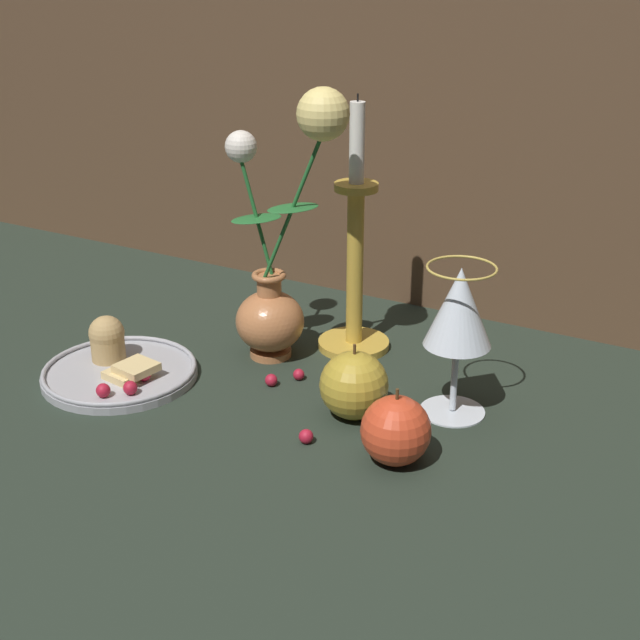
% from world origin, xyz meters
% --- Properties ---
extents(ground_plane, '(2.40, 2.40, 0.00)m').
position_xyz_m(ground_plane, '(0.00, 0.00, 0.00)').
color(ground_plane, '#232D23').
rests_on(ground_plane, ground).
extents(vase, '(0.19, 0.09, 0.37)m').
position_xyz_m(vase, '(-0.07, 0.07, 0.13)').
color(vase, '#B77042').
rests_on(vase, ground_plane).
extents(plate_with_pastries, '(0.20, 0.20, 0.07)m').
position_xyz_m(plate_with_pastries, '(-0.23, -0.08, 0.02)').
color(plate_with_pastries, '#A3A3A8').
rests_on(plate_with_pastries, ground_plane).
extents(wine_glass, '(0.08, 0.08, 0.19)m').
position_xyz_m(wine_glass, '(0.19, 0.04, 0.13)').
color(wine_glass, silver).
rests_on(wine_glass, ground_plane).
extents(candlestick, '(0.10, 0.10, 0.35)m').
position_xyz_m(candlestick, '(0.00, 0.15, 0.12)').
color(candlestick, gold).
rests_on(candlestick, ground_plane).
extents(apple_beside_vase, '(0.08, 0.08, 0.09)m').
position_xyz_m(apple_beside_vase, '(0.09, -0.02, 0.04)').
color(apple_beside_vase, '#B2932D').
rests_on(apple_beside_vase, ground_plane).
extents(apple_near_glass, '(0.08, 0.08, 0.09)m').
position_xyz_m(apple_near_glass, '(0.17, -0.09, 0.04)').
color(apple_near_glass, '#D14223').
rests_on(apple_near_glass, ground_plane).
extents(berry_near_plate, '(0.02, 0.02, 0.02)m').
position_xyz_m(berry_near_plate, '(0.07, -0.10, 0.01)').
color(berry_near_plate, '#AD192D').
rests_on(berry_near_plate, ground_plane).
extents(berry_front_center, '(0.02, 0.02, 0.02)m').
position_xyz_m(berry_front_center, '(0.04, 0.04, 0.01)').
color(berry_front_center, '#AD192D').
rests_on(berry_front_center, ground_plane).
extents(berry_by_glass_stem, '(0.01, 0.01, 0.01)m').
position_xyz_m(berry_by_glass_stem, '(-0.02, 0.03, 0.01)').
color(berry_by_glass_stem, '#AD192D').
rests_on(berry_by_glass_stem, ground_plane).
extents(berry_under_candlestick, '(0.02, 0.02, 0.02)m').
position_xyz_m(berry_under_candlestick, '(0.07, 0.06, 0.01)').
color(berry_under_candlestick, '#AD192D').
rests_on(berry_under_candlestick, ground_plane).
extents(berry_far_right, '(0.02, 0.02, 0.02)m').
position_xyz_m(berry_far_right, '(-0.04, -0.01, 0.01)').
color(berry_far_right, '#AD192D').
rests_on(berry_far_right, ground_plane).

